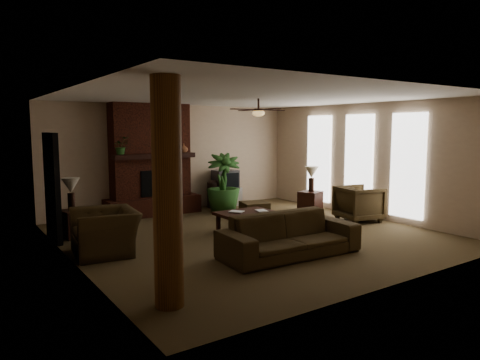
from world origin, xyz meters
TOP-DOWN VIEW (x-y plane):
  - room_shell at (0.00, 0.00)m, footprint 7.00×7.00m
  - fireplace at (-0.80, 3.22)m, footprint 2.40×0.70m
  - windows at (3.45, 0.20)m, footprint 0.08×3.65m
  - log_column at (-2.95, -2.40)m, footprint 0.36×0.36m
  - doorway at (-3.44, 1.80)m, footprint 0.10×1.00m
  - ceiling_fan at (0.40, 0.30)m, footprint 1.35×1.35m
  - sofa at (-0.31, -1.57)m, footprint 2.49×0.85m
  - armchair_left at (-2.89, 0.33)m, footprint 0.90×1.27m
  - armchair_right at (2.91, -0.32)m, footprint 1.01×1.05m
  - coffee_table at (0.07, 0.33)m, footprint 1.20×0.70m
  - ottoman at (1.05, 1.32)m, footprint 0.73×0.73m
  - tv_stand at (1.40, 3.15)m, footprint 0.97×0.76m
  - tv at (1.37, 3.14)m, footprint 0.68×0.57m
  - floor_vase at (0.98, 3.15)m, footprint 0.34×0.34m
  - floor_plant at (0.85, 2.43)m, footprint 1.41×1.76m
  - side_table_left at (-3.02, 1.85)m, footprint 0.57×0.57m
  - lamp_left at (-3.08, 1.87)m, footprint 0.41×0.41m
  - side_table_right at (2.71, 1.13)m, footprint 0.64×0.64m
  - lamp_right at (2.75, 1.15)m, footprint 0.46×0.46m
  - mantel_plant at (-1.65, 3.01)m, footprint 0.50×0.52m
  - mantel_vase at (-0.00, 2.98)m, footprint 0.27×0.28m
  - book_a at (-0.22, 0.29)m, footprint 0.20×0.14m
  - book_b at (0.28, 0.18)m, footprint 0.21×0.08m

SIDE VIEW (x-z plane):
  - ottoman at x=1.05m, z-range 0.00..0.40m
  - tv_stand at x=1.40m, z-range 0.00..0.50m
  - side_table_left at x=-3.02m, z-range 0.00..0.55m
  - side_table_right at x=2.71m, z-range 0.00..0.55m
  - coffee_table at x=0.07m, z-range 0.16..0.59m
  - floor_plant at x=0.85m, z-range 0.00..0.86m
  - floor_vase at x=0.98m, z-range 0.05..0.82m
  - armchair_right at x=2.91m, z-range 0.00..0.92m
  - sofa at x=-0.31m, z-range 0.00..0.96m
  - armchair_left at x=-2.89m, z-range 0.00..1.04m
  - book_a at x=-0.22m, z-range 0.43..0.72m
  - book_b at x=0.28m, z-range 0.43..0.72m
  - tv at x=1.37m, z-range 0.50..1.02m
  - lamp_left at x=-3.08m, z-range 0.68..1.33m
  - lamp_right at x=2.75m, z-range 0.68..1.33m
  - doorway at x=-3.44m, z-range 0.00..2.10m
  - fireplace at x=-0.80m, z-range -0.24..2.56m
  - windows at x=3.45m, z-range 0.17..2.53m
  - log_column at x=-2.95m, z-range 0.00..2.80m
  - room_shell at x=0.00m, z-range -2.10..4.90m
  - mantel_vase at x=0.00m, z-range 1.56..1.78m
  - mantel_plant at x=-1.65m, z-range 1.56..1.89m
  - ceiling_fan at x=0.40m, z-range 2.34..2.72m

